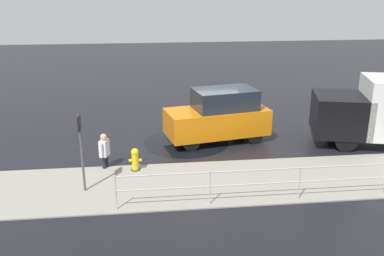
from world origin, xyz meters
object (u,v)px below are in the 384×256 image
Objects in this scene: fire_hydrant at (135,160)px; sign_post at (81,142)px; moving_hatchback at (219,116)px; pedestrian at (104,149)px.

fire_hydrant is 2.30m from sign_post.
moving_hatchback reaches higher than fire_hydrant.
moving_hatchback is at bearing -141.47° from fire_hydrant.
fire_hydrant is at bearing 38.53° from moving_hatchback.
pedestrian is at bearing 27.66° from moving_hatchback.
pedestrian is 0.51× the size of sign_post.
pedestrian is 1.95m from sign_post.
sign_post reaches higher than fire_hydrant.
pedestrian is (4.23, 2.22, -0.34)m from moving_hatchback.
moving_hatchback is at bearing -152.34° from pedestrian.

